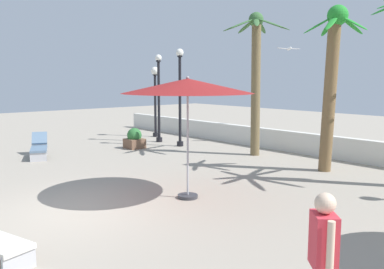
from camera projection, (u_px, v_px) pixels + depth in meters
The scene contains 12 objects.
ground_plane at pixel (72, 212), 9.08m from camera, with size 56.00×56.00×0.00m, color #9E9384.
boundary_wall at pixel (324, 146), 15.39m from camera, with size 25.20×0.30×0.82m, color silver.
patio_umbrella_2 at pixel (188, 87), 9.79m from camera, with size 3.14×3.14×2.94m.
palm_tree_0 at pixel (256, 68), 15.40m from camera, with size 2.49×2.43×5.28m.
palm_tree_1 at pixel (332, 73), 12.63m from camera, with size 1.88×1.94×5.04m.
lamp_post_1 at pixel (155, 92), 20.48m from camera, with size 0.40×0.40×3.44m.
lamp_post_2 at pixel (159, 95), 18.81m from camera, with size 0.30×0.30×3.93m.
lamp_post_3 at pixel (180, 92), 17.58m from camera, with size 0.32×0.32×4.11m.
lounge_chair_1 at pixel (39, 146), 15.34m from camera, with size 1.94×1.24×0.83m.
guest_0 at pixel (323, 252), 4.53m from camera, with size 0.43×0.42×1.68m.
seagull_0 at pixel (289, 49), 18.03m from camera, with size 0.56×1.01×0.14m.
planter at pixel (134, 139), 17.28m from camera, with size 0.70×0.70×0.85m.
Camera 1 is at (8.36, -3.73, 2.89)m, focal length 39.08 mm.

